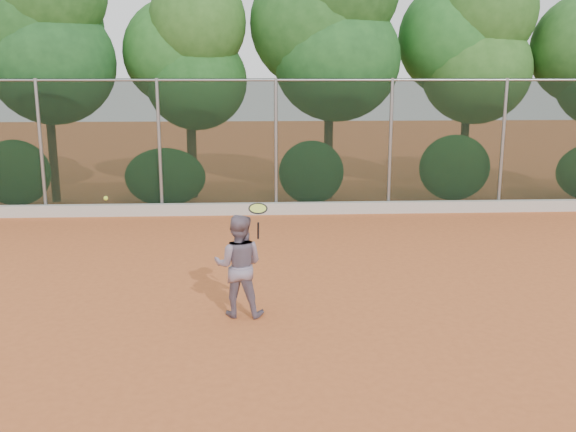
{
  "coord_description": "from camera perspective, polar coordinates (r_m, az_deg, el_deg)",
  "views": [
    {
      "loc": [
        -0.56,
        -9.63,
        3.63
      ],
      "look_at": [
        0.0,
        1.0,
        1.25
      ],
      "focal_mm": 40.0,
      "sensor_mm": 36.0,
      "label": 1
    }
  ],
  "objects": [
    {
      "name": "tennis_racket",
      "position": [
        9.37,
        -2.68,
        0.44
      ],
      "size": [
        0.29,
        0.28,
        0.55
      ],
      "color": "black",
      "rests_on": "ground"
    },
    {
      "name": "chainlink_fence",
      "position": [
        16.73,
        -1.08,
        6.53
      ],
      "size": [
        24.09,
        0.09,
        3.5
      ],
      "color": "black",
      "rests_on": "ground"
    },
    {
      "name": "foliage_backdrop",
      "position": [
        18.63,
        -3.07,
        14.97
      ],
      "size": [
        23.7,
        3.63,
        7.55
      ],
      "color": "#3D2C17",
      "rests_on": "ground"
    },
    {
      "name": "tennis_ball_in_flight",
      "position": [
        9.66,
        -15.89,
        1.53
      ],
      "size": [
        0.06,
        0.06,
        0.06
      ],
      "color": "#D0F136",
      "rests_on": "ground"
    },
    {
      "name": "tennis_player",
      "position": [
        9.74,
        -4.41,
        -4.41
      ],
      "size": [
        0.84,
        0.7,
        1.58
      ],
      "primitive_type": "imported",
      "rotation": [
        0.0,
        0.0,
        3.0
      ],
      "color": "slate",
      "rests_on": "ground"
    },
    {
      "name": "ground",
      "position": [
        10.31,
        0.29,
        -8.02
      ],
      "size": [
        80.0,
        80.0,
        0.0
      ],
      "primitive_type": "plane",
      "color": "#C5602E",
      "rests_on": "ground"
    },
    {
      "name": "concrete_curb",
      "position": [
        16.82,
        -1.03,
        0.67
      ],
      "size": [
        24.0,
        0.2,
        0.3
      ],
      "primitive_type": "cube",
      "color": "#BCB8AE",
      "rests_on": "ground"
    }
  ]
}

